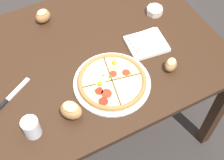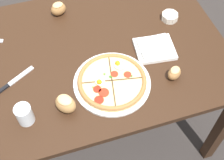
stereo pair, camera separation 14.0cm
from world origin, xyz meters
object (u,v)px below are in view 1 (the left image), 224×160
Objects in this scene: knife_spare at (10,97)px; water_glass at (32,128)px; ramekin_bowl at (155,10)px; dining_table at (85,68)px; bread_piece_near at (71,110)px; bread_piece_mid at (43,16)px; pizza at (112,81)px; napkin_folded at (147,43)px; bread_piece_far at (171,64)px.

knife_spare is 2.32× the size of water_glass.
dining_table is at bearing -168.35° from ramekin_bowl.
knife_spare is at bearing 135.36° from bread_piece_near.
water_glass is at bearing -114.05° from bread_piece_mid.
pizza is at bearing -143.68° from ramekin_bowl.
dining_table is 0.41m from knife_spare.
napkin_folded is (0.31, -0.08, 0.12)m from dining_table.
pizza is 0.29m from napkin_folded.
dining_table is 15.11× the size of ramekin_bowl.
bread_piece_near reaches higher than pizza.
bread_piece_far is (-0.14, -0.36, 0.01)m from ramekin_bowl.
ramekin_bowl is (0.42, 0.31, 0.00)m from pizza.
dining_table is 0.44m from bread_piece_far.
knife_spare is 0.22m from water_glass.
bread_piece_near is 1.26× the size of water_glass.
pizza is at bearing 9.78° from water_glass.
dining_table is 11.41× the size of bread_piece_near.
ramekin_bowl is 0.41× the size of knife_spare.
bread_piece_mid is 0.49m from knife_spare.
bread_piece_near is at bearing -158.19° from napkin_folded.
ramekin_bowl reaches higher than dining_table.
bread_piece_near reaches higher than ramekin_bowl.
pizza is 0.52m from ramekin_bowl.
bread_piece_near is 0.51m from bread_piece_far.
water_glass reaches higher than bread_piece_mid.
dining_table is at bearing 164.61° from napkin_folded.
knife_spare is (-0.72, 0.19, -0.03)m from bread_piece_far.
pizza is 3.74× the size of bread_piece_mid.
pizza is (0.05, -0.21, 0.12)m from dining_table.
bread_piece_near is at bearing -178.14° from bread_piece_far.
pizza is 0.29m from bread_piece_far.
dining_table is at bearing 141.30° from bread_piece_far.
water_glass is at bearing -170.22° from pizza.
ramekin_bowl is at bearing 11.65° from dining_table.
napkin_folded is 0.18m from bread_piece_far.
bread_piece_mid reaches higher than napkin_folded.
ramekin_bowl reaches higher than knife_spare.
ramekin_bowl is at bearing 30.14° from bread_piece_near.
bread_piece_mid is 0.65m from water_glass.
bread_piece_mid is (-0.13, 0.53, 0.02)m from pizza.
knife_spare is at bearing 178.98° from napkin_folded.
napkin_folded is at bearing 26.17° from pizza.
napkin_folded is 2.35× the size of bread_piece_far.
pizza is 3.78× the size of water_glass.
napkin_folded is at bearing 21.81° from bread_piece_near.
bread_piece_mid is 1.07× the size of bread_piece_far.
knife_spare is (-0.70, 0.01, -0.01)m from napkin_folded.
bread_piece_mid is 0.44× the size of knife_spare.
pizza is at bearing -47.75° from knife_spare.
pizza is 1.70× the size of napkin_folded.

